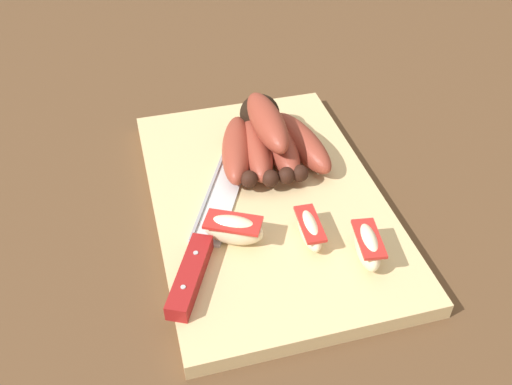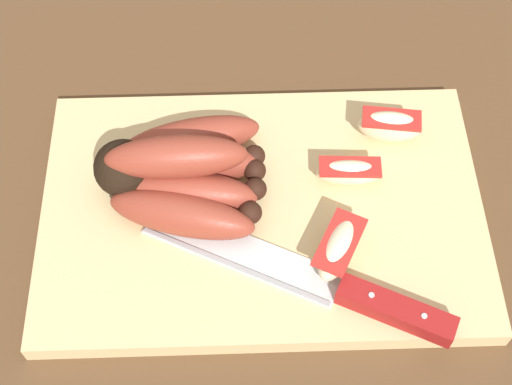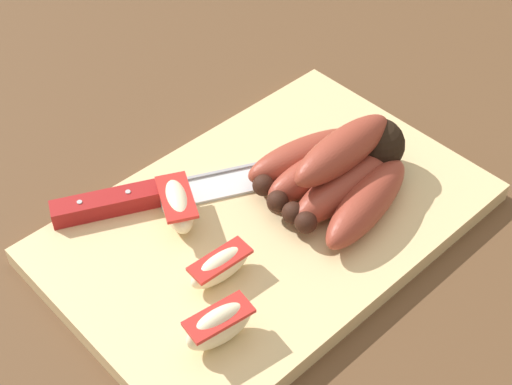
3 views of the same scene
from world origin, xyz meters
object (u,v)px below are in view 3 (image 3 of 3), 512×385
(apple_wedge_middle, at_px, (177,205))
(chefs_knife, at_px, (156,195))
(banana_bunch, at_px, (340,170))
(apple_wedge_near, at_px, (220,266))
(apple_wedge_far, at_px, (219,325))

(apple_wedge_middle, bearing_deg, chefs_knife, 89.12)
(banana_bunch, distance_m, apple_wedge_middle, 0.16)
(banana_bunch, bearing_deg, chefs_knife, 141.34)
(apple_wedge_near, distance_m, apple_wedge_far, 0.06)
(chefs_knife, relative_size, apple_wedge_near, 4.26)
(apple_wedge_middle, bearing_deg, apple_wedge_near, -102.33)
(banana_bunch, bearing_deg, apple_wedge_near, -178.60)
(banana_bunch, relative_size, apple_wedge_middle, 2.18)
(banana_bunch, relative_size, apple_wedge_far, 2.46)
(chefs_knife, distance_m, apple_wedge_middle, 0.04)
(chefs_knife, relative_size, apple_wedge_far, 4.25)
(apple_wedge_middle, xyz_separation_m, apple_wedge_far, (-0.06, -0.13, 0.00))
(banana_bunch, height_order, apple_wedge_middle, banana_bunch)
(apple_wedge_near, xyz_separation_m, apple_wedge_middle, (0.02, 0.08, 0.00))
(chefs_knife, height_order, apple_wedge_far, apple_wedge_far)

